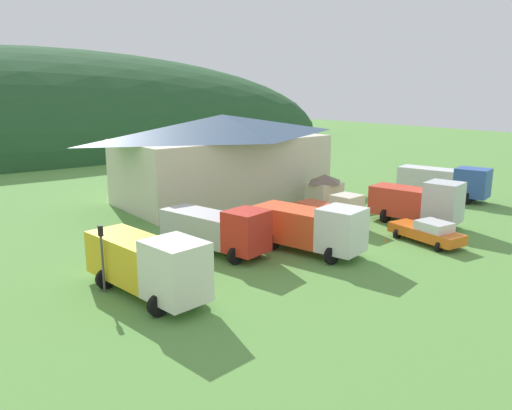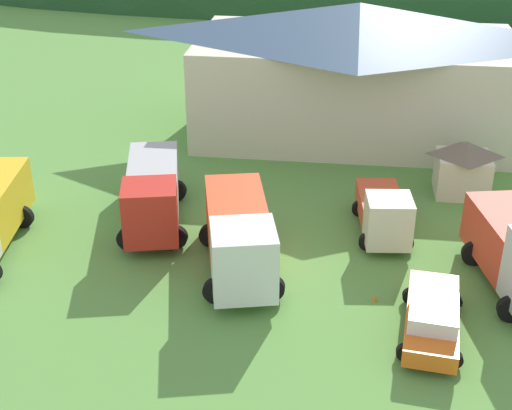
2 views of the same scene
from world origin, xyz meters
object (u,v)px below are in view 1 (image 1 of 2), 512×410
at_px(box_truck_blue, 446,181).
at_px(traffic_cone_near_pickup, 385,242).
at_px(tow_truck_silver, 420,202).
at_px(heavy_rig_striped, 149,263).
at_px(service_pickup_orange, 428,232).
at_px(light_truck_cream, 334,210).
at_px(heavy_rig_white, 312,227).
at_px(play_shed_cream, 324,190).
at_px(crane_truck_red, 218,228).
at_px(traffic_light_west, 102,251).
at_px(depot_building, 223,156).

height_order(box_truck_blue, traffic_cone_near_pickup, box_truck_blue).
relative_size(tow_truck_silver, traffic_cone_near_pickup, 11.61).
xyz_separation_m(heavy_rig_striped, service_pickup_orange, (19.36, -3.43, -1.01)).
relative_size(light_truck_cream, service_pickup_orange, 1.01).
distance_m(box_truck_blue, service_pickup_orange, 15.79).
bearing_deg(heavy_rig_white, play_shed_cream, 117.88).
relative_size(crane_truck_red, service_pickup_orange, 1.49).
xyz_separation_m(heavy_rig_white, service_pickup_orange, (7.77, -3.50, -0.94)).
relative_size(play_shed_cream, light_truck_cream, 0.52).
bearing_deg(crane_truck_red, traffic_light_west, -90.20).
bearing_deg(box_truck_blue, service_pickup_orange, -75.73).
height_order(depot_building, heavy_rig_striped, depot_building).
relative_size(depot_building, light_truck_cream, 3.65).
height_order(light_truck_cream, service_pickup_orange, light_truck_cream).
distance_m(play_shed_cream, service_pickup_orange, 12.78).
height_order(service_pickup_orange, traffic_light_west, traffic_light_west).
distance_m(heavy_rig_striped, tow_truck_silver, 23.16).
bearing_deg(heavy_rig_white, box_truck_blue, 87.11).
bearing_deg(service_pickup_orange, light_truck_cream, -161.35).
distance_m(play_shed_cream, heavy_rig_white, 13.72).
xyz_separation_m(play_shed_cream, heavy_rig_white, (-10.36, -9.00, 0.26)).
bearing_deg(traffic_cone_near_pickup, depot_building, 93.37).
distance_m(heavy_rig_white, service_pickup_orange, 8.57).
bearing_deg(traffic_light_west, crane_truck_red, 12.61).
height_order(play_shed_cream, tow_truck_silver, tow_truck_silver).
height_order(heavy_rig_striped, service_pickup_orange, heavy_rig_striped).
distance_m(crane_truck_red, heavy_rig_white, 6.09).
height_order(depot_building, tow_truck_silver, depot_building).
height_order(heavy_rig_striped, tow_truck_silver, tow_truck_silver).
bearing_deg(heavy_rig_striped, play_shed_cream, 105.17).
bearing_deg(play_shed_cream, crane_truck_red, -161.05).
xyz_separation_m(light_truck_cream, traffic_light_west, (-19.43, -1.96, 1.02)).
bearing_deg(heavy_rig_striped, traffic_cone_near_pickup, 77.98).
relative_size(heavy_rig_striped, service_pickup_orange, 1.51).
height_order(play_shed_cream, crane_truck_red, crane_truck_red).
distance_m(crane_truck_red, traffic_light_west, 8.73).
bearing_deg(box_truck_blue, heavy_rig_striped, -96.96).
xyz_separation_m(heavy_rig_striped, traffic_cone_near_pickup, (17.34, -1.44, -1.83)).
bearing_deg(heavy_rig_white, tow_truck_silver, 76.20).
bearing_deg(light_truck_cream, service_pickup_orange, 6.30).
bearing_deg(tow_truck_silver, heavy_rig_striped, -101.97).
distance_m(crane_truck_red, traffic_cone_near_pickup, 11.88).
bearing_deg(heavy_rig_striped, service_pickup_orange, 72.67).
xyz_separation_m(light_truck_cream, service_pickup_orange, (1.58, -7.38, -0.42)).
xyz_separation_m(play_shed_cream, traffic_cone_near_pickup, (-4.61, -10.51, -1.50)).
distance_m(play_shed_cream, light_truck_cream, 6.61).
distance_m(heavy_rig_striped, crane_truck_red, 7.88).
bearing_deg(play_shed_cream, box_truck_blue, -24.23).
bearing_deg(traffic_cone_near_pickup, box_truck_blue, 18.77).
bearing_deg(light_truck_cream, heavy_rig_white, -63.76).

